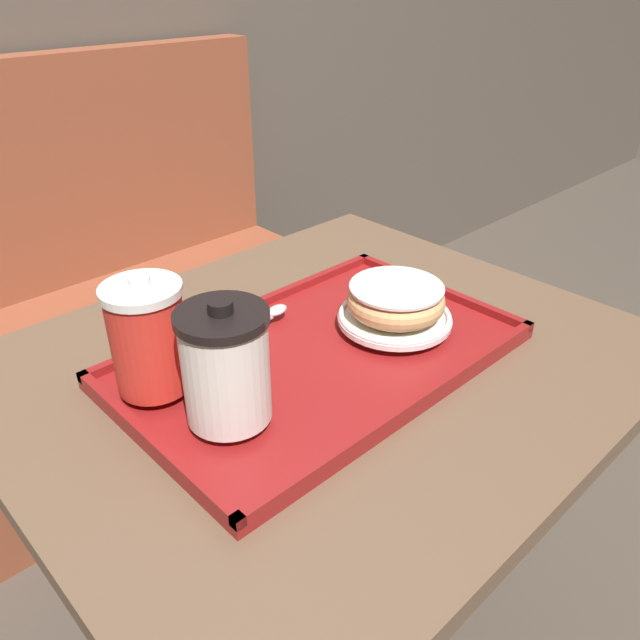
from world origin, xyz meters
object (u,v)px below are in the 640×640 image
Objects in this scene: coffee_cup_front at (226,365)px; spoon at (269,316)px; donut_chocolate_glazed at (396,299)px; coffee_cup_rear at (148,337)px.

coffee_cup_front is 0.23m from spoon.
spoon is at bearing 38.91° from coffee_cup_front.
coffee_cup_front is 1.06× the size of donut_chocolate_glazed.
spoon is at bearing 8.02° from coffee_cup_rear.
coffee_cup_rear is 1.06× the size of donut_chocolate_glazed.
coffee_cup_front is at bearing -74.26° from coffee_cup_rear.
spoon is (-0.12, 0.13, -0.03)m from donut_chocolate_glazed.
coffee_cup_rear is at bearing 162.92° from donut_chocolate_glazed.
coffee_cup_front is at bearing -150.21° from spoon.
coffee_cup_rear reaches higher than spoon.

